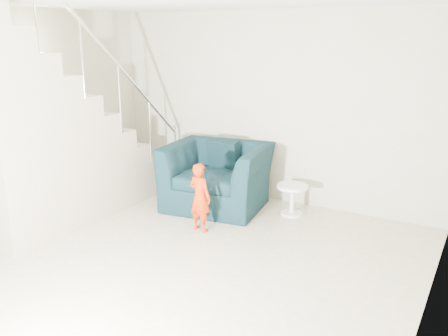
{
  "coord_description": "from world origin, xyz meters",
  "views": [
    {
      "loc": [
        2.83,
        -3.41,
        2.33
      ],
      "look_at": [
        0.15,
        1.2,
        0.85
      ],
      "focal_mm": 38.0,
      "sensor_mm": 36.0,
      "label": 1
    }
  ],
  "objects_px": {
    "staircase": "(52,150)",
    "side_table": "(292,195)",
    "armchair": "(217,176)",
    "toddler": "(200,197)"
  },
  "relations": [
    {
      "from": "staircase",
      "to": "side_table",
      "type": "bearing_deg",
      "value": 33.44
    },
    {
      "from": "armchair",
      "to": "side_table",
      "type": "distance_m",
      "value": 1.09
    },
    {
      "from": "staircase",
      "to": "armchair",
      "type": "bearing_deg",
      "value": 44.23
    },
    {
      "from": "armchair",
      "to": "toddler",
      "type": "xyz_separation_m",
      "value": [
        0.28,
        -0.86,
        -0.01
      ]
    },
    {
      "from": "toddler",
      "to": "staircase",
      "type": "height_order",
      "value": "staircase"
    },
    {
      "from": "armchair",
      "to": "toddler",
      "type": "bearing_deg",
      "value": -81.02
    },
    {
      "from": "side_table",
      "to": "staircase",
      "type": "distance_m",
      "value": 3.18
    },
    {
      "from": "armchair",
      "to": "toddler",
      "type": "distance_m",
      "value": 0.91
    },
    {
      "from": "armchair",
      "to": "toddler",
      "type": "height_order",
      "value": "armchair"
    },
    {
      "from": "armchair",
      "to": "side_table",
      "type": "bearing_deg",
      "value": 2.74
    }
  ]
}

